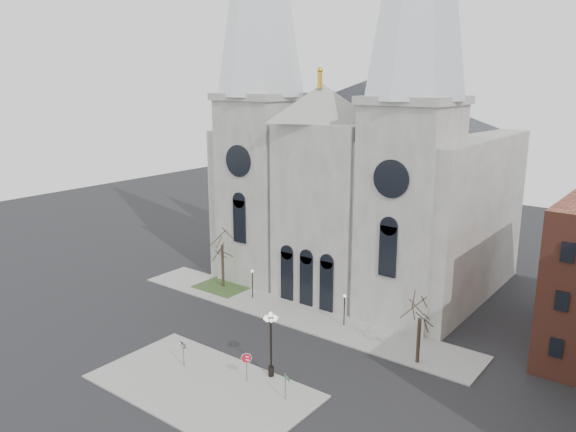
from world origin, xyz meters
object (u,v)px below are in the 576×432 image
Objects in this scene: globe_lamp at (271,336)px; street_name_sign at (286,384)px; stop_sign at (247,361)px; one_way_sign at (183,350)px.

street_name_sign is at bearing -33.30° from globe_lamp.
stop_sign reaches higher than street_name_sign.
street_name_sign is at bearing -22.03° from stop_sign.
street_name_sign is (4.17, -0.24, -0.47)m from stop_sign.
stop_sign is 4.20m from street_name_sign.
globe_lamp is at bearing 40.63° from stop_sign.
globe_lamp is 2.58× the size of street_name_sign.
street_name_sign is (10.08, 1.18, -0.19)m from one_way_sign.
globe_lamp is at bearing 170.12° from street_name_sign.
stop_sign is 1.12× the size of one_way_sign.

